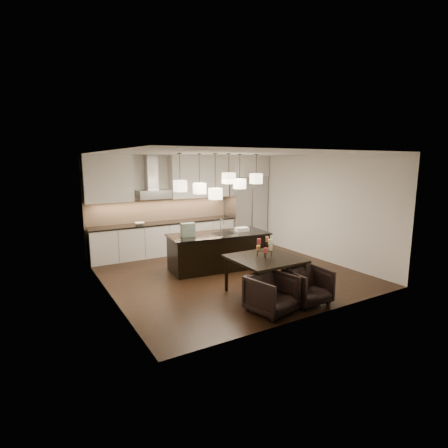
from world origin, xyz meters
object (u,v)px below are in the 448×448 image
refrigerator (246,210)px  armchair_right (308,286)px  island_body (219,252)px  dining_table (264,276)px  armchair_left (272,294)px

refrigerator → armchair_right: refrigerator is taller
island_body → dining_table: bearing=-86.2°
refrigerator → dining_table: bearing=-119.3°
dining_table → refrigerator: bearing=60.9°
armchair_left → armchair_right: size_ratio=1.02×
island_body → dining_table: (-0.09, -1.98, -0.04)m
dining_table → armchair_left: size_ratio=1.69×
armchair_right → island_body: bearing=99.7°
armchair_left → armchair_right: armchair_left is taller
island_body → armchair_left: size_ratio=3.18×
island_body → refrigerator: bearing=48.9°
armchair_left → dining_table: bearing=49.0°
refrigerator → armchair_right: bearing=-110.7°
refrigerator → armchair_left: size_ratio=2.89×
refrigerator → dining_table: refrigerator is taller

